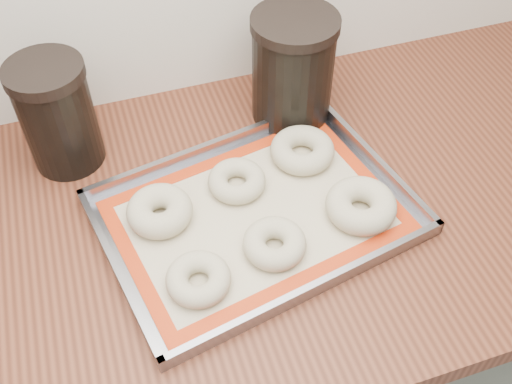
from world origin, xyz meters
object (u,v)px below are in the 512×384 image
object	(u,v)px
bagel_front_left	(198,279)
canister_mid	(57,115)
canister_right	(293,69)
bagel_back_right	(302,150)
bagel_front_right	(361,205)
baking_tray	(256,215)
bagel_back_left	(160,211)
bagel_front_mid	(275,244)
bagel_back_mid	(237,181)

from	to	relation	value
bagel_front_left	canister_mid	bearing A→B (deg)	113.91
canister_right	bagel_front_left	bearing A→B (deg)	-129.24
bagel_front_left	bagel_back_right	bearing A→B (deg)	39.86
bagel_front_right	bagel_back_right	distance (m)	0.15
canister_mid	baking_tray	bearing A→B (deg)	-41.04
bagel_back_left	canister_right	distance (m)	0.34
bagel_front_left	bagel_front_mid	xyz separation A→B (m)	(0.12, 0.02, 0.00)
baking_tray	bagel_front_mid	size ratio (longest dim) A/B	5.49
bagel_back_left	canister_mid	bearing A→B (deg)	122.20
bagel_back_left	bagel_back_right	xyz separation A→B (m)	(0.25, 0.06, -0.00)
bagel_back_left	canister_mid	world-z (taller)	canister_mid
canister_right	bagel_back_right	bearing A→B (deg)	-101.33
bagel_back_left	bagel_back_mid	bearing A→B (deg)	11.27
bagel_front_left	canister_right	size ratio (longest dim) A/B	0.47
canister_mid	bagel_back_left	bearing A→B (deg)	-57.80
bagel_back_right	canister_right	distance (m)	0.14
bagel_front_right	bagel_back_left	world-z (taller)	same
bagel_front_left	canister_mid	xyz separation A→B (m)	(-0.14, 0.32, 0.07)
baking_tray	bagel_front_right	size ratio (longest dim) A/B	4.70
bagel_back_mid	canister_mid	size ratio (longest dim) A/B	0.49
bagel_front_mid	bagel_back_mid	world-z (taller)	bagel_front_mid
bagel_back_right	canister_mid	distance (m)	0.40
baking_tray	bagel_front_mid	bearing A→B (deg)	-86.11
bagel_front_mid	bagel_back_right	size ratio (longest dim) A/B	0.87
bagel_front_mid	canister_mid	size ratio (longest dim) A/B	0.50
bagel_back_left	bagel_back_mid	world-z (taller)	bagel_back_left
bagel_front_right	bagel_back_mid	size ratio (longest dim) A/B	1.18
baking_tray	bagel_back_mid	bearing A→B (deg)	99.30
baking_tray	bagel_back_left	bearing A→B (deg)	164.41
bagel_front_left	canister_mid	size ratio (longest dim) A/B	0.49
bagel_front_left	canister_right	bearing A→B (deg)	50.76
bagel_front_right	canister_mid	world-z (taller)	canister_mid
bagel_front_mid	bagel_back_mid	distance (m)	0.14
bagel_front_right	bagel_back_right	xyz separation A→B (m)	(-0.04, 0.14, -0.00)
bagel_front_left	canister_right	xyz separation A→B (m)	(0.25, 0.31, 0.08)
canister_right	bagel_back_mid	bearing A→B (deg)	-134.80
bagel_back_right	canister_mid	bearing A→B (deg)	160.89
bagel_front_right	canister_right	world-z (taller)	canister_right
bagel_front_mid	bagel_back_left	distance (m)	0.18
bagel_front_mid	bagel_back_right	distance (m)	0.20
bagel_back_left	canister_mid	xyz separation A→B (m)	(-0.12, 0.18, 0.07)
bagel_front_right	canister_right	xyz separation A→B (m)	(-0.02, 0.26, 0.07)
bagel_front_mid	bagel_back_right	xyz separation A→B (m)	(0.11, 0.17, 0.00)
canister_right	bagel_back_left	bearing A→B (deg)	-147.88
canister_mid	canister_right	xyz separation A→B (m)	(0.39, -0.01, 0.00)
bagel_back_right	canister_right	xyz separation A→B (m)	(0.02, 0.12, 0.08)
bagel_front_left	bagel_front_mid	size ratio (longest dim) A/B	0.98
bagel_back_mid	bagel_front_right	bearing A→B (deg)	-34.29
bagel_front_mid	bagel_back_left	xyz separation A→B (m)	(-0.15, 0.11, 0.00)
bagel_front_right	bagel_front_mid	bearing A→B (deg)	-170.67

